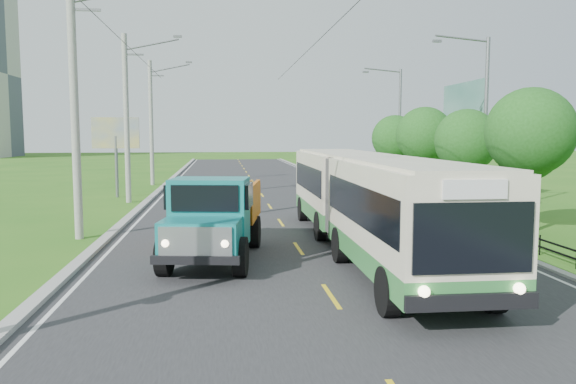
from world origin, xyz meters
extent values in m
plane|color=#296417|center=(0.00, 0.00, 0.00)|extent=(240.00, 240.00, 0.00)
cube|color=#28282B|center=(0.00, 20.00, 0.01)|extent=(14.00, 120.00, 0.02)
cube|color=#9E9E99|center=(-7.20, 20.00, 0.07)|extent=(0.40, 120.00, 0.15)
cube|color=#9E9E99|center=(7.15, 20.00, 0.05)|extent=(0.30, 120.00, 0.10)
cube|color=silver|center=(-6.65, 20.00, 0.02)|extent=(0.12, 120.00, 0.00)
cube|color=silver|center=(6.65, 20.00, 0.02)|extent=(0.12, 120.00, 0.00)
cube|color=yellow|center=(0.00, 0.00, 0.02)|extent=(0.12, 2.20, 0.00)
cube|color=black|center=(8.00, 14.00, 0.30)|extent=(0.04, 40.00, 0.60)
cylinder|color=gray|center=(-8.30, 9.00, 5.00)|extent=(0.32, 0.32, 10.00)
cube|color=slate|center=(-7.80, 9.00, 8.80)|extent=(1.20, 0.10, 0.10)
cylinder|color=gray|center=(-8.30, 21.00, 5.00)|extent=(0.32, 0.32, 10.00)
cube|color=slate|center=(-7.80, 21.00, 8.80)|extent=(1.20, 0.10, 0.10)
cube|color=slate|center=(-5.20, 21.00, 9.90)|extent=(0.50, 0.18, 0.12)
cylinder|color=gray|center=(-8.30, 33.00, 5.00)|extent=(0.32, 0.32, 10.00)
cube|color=slate|center=(-7.80, 33.00, 8.80)|extent=(1.20, 0.10, 0.10)
cube|color=slate|center=(-5.20, 33.00, 9.90)|extent=(0.50, 0.18, 0.12)
cylinder|color=#382314|center=(9.80, 8.00, 1.68)|extent=(0.28, 0.28, 3.36)
sphere|color=#1C4F16|center=(9.80, 8.00, 4.20)|extent=(3.60, 3.60, 3.60)
sphere|color=#1C4F16|center=(10.00, 8.50, 3.48)|extent=(2.64, 2.64, 2.64)
cylinder|color=#382314|center=(9.80, 14.00, 1.51)|extent=(0.28, 0.28, 3.02)
sphere|color=#1C4F16|center=(9.80, 14.00, 3.78)|extent=(3.24, 3.24, 3.24)
sphere|color=#1C4F16|center=(10.00, 14.50, 3.13)|extent=(2.38, 2.38, 2.38)
cylinder|color=#382314|center=(9.80, 20.00, 1.62)|extent=(0.28, 0.28, 3.25)
sphere|color=#1C4F16|center=(9.80, 20.00, 4.06)|extent=(3.48, 3.48, 3.48)
sphere|color=#1C4F16|center=(10.00, 20.50, 3.36)|extent=(2.55, 2.55, 2.55)
cylinder|color=#382314|center=(9.80, 26.00, 1.54)|extent=(0.28, 0.28, 3.08)
sphere|color=#1C4F16|center=(9.80, 26.00, 3.85)|extent=(3.30, 3.30, 3.30)
sphere|color=#1C4F16|center=(10.00, 26.50, 3.19)|extent=(2.42, 2.42, 2.42)
cylinder|color=slate|center=(10.80, 14.00, 4.50)|extent=(0.20, 0.20, 9.00)
cylinder|color=slate|center=(9.40, 14.00, 8.90)|extent=(2.80, 0.10, 0.34)
cube|color=slate|center=(8.10, 14.00, 8.75)|extent=(0.45, 0.16, 0.12)
cylinder|color=slate|center=(10.80, 28.00, 4.50)|extent=(0.20, 0.20, 9.00)
cylinder|color=slate|center=(9.40, 28.00, 8.90)|extent=(2.80, 0.10, 0.34)
cube|color=slate|center=(8.10, 28.00, 8.75)|extent=(0.45, 0.16, 0.12)
cylinder|color=silver|center=(8.60, 6.00, 0.20)|extent=(0.64, 0.64, 0.40)
sphere|color=#1C4F16|center=(8.60, 6.00, 0.45)|extent=(0.44, 0.44, 0.44)
cylinder|color=silver|center=(8.60, 14.00, 0.20)|extent=(0.64, 0.64, 0.40)
sphere|color=#1C4F16|center=(8.60, 14.00, 0.45)|extent=(0.44, 0.44, 0.44)
cylinder|color=silver|center=(8.60, 22.00, 0.20)|extent=(0.64, 0.64, 0.40)
sphere|color=#1C4F16|center=(8.60, 22.00, 0.45)|extent=(0.44, 0.44, 0.44)
cylinder|color=slate|center=(-9.50, 24.00, 2.00)|extent=(0.20, 0.20, 4.00)
cube|color=yellow|center=(-9.50, 24.00, 4.20)|extent=(3.00, 0.15, 2.00)
cylinder|color=slate|center=(12.30, 17.50, 2.50)|extent=(0.24, 0.24, 5.00)
cylinder|color=slate|center=(12.30, 22.50, 2.50)|extent=(0.24, 0.24, 5.00)
cube|color=#144C47|center=(12.30, 20.00, 5.80)|extent=(0.20, 6.00, 3.00)
cube|color=#33813C|center=(2.23, 0.92, 0.87)|extent=(2.81, 8.25, 0.60)
cube|color=beige|center=(2.23, 0.92, 2.23)|extent=(2.81, 8.25, 2.12)
cube|color=black|center=(2.23, 0.92, 2.24)|extent=(2.85, 7.60, 1.04)
cube|color=#33813C|center=(2.31, 9.97, 0.87)|extent=(2.81, 7.71, 0.60)
cube|color=beige|center=(2.31, 9.97, 2.23)|extent=(2.81, 7.71, 2.12)
cube|color=black|center=(2.31, 9.97, 2.24)|extent=(2.85, 7.05, 1.04)
cube|color=#4C4C4C|center=(2.27, 5.58, 1.93)|extent=(2.59, 1.12, 2.61)
cube|color=black|center=(2.20, -3.22, 2.05)|extent=(2.47, 0.09, 1.43)
cylinder|color=black|center=(0.97, -1.65, 0.57)|extent=(0.36, 1.14, 1.14)
cylinder|color=black|center=(3.45, -1.67, 0.57)|extent=(0.36, 1.14, 1.14)
cylinder|color=black|center=(1.02, 3.73, 0.57)|extent=(0.36, 1.14, 1.14)
cylinder|color=black|center=(3.50, 3.70, 0.57)|extent=(0.36, 1.14, 1.14)
cylinder|color=black|center=(1.05, 7.46, 0.57)|extent=(0.36, 1.14, 1.14)
cylinder|color=black|center=(3.53, 7.44, 0.57)|extent=(0.36, 1.14, 1.14)
cylinder|color=black|center=(1.09, 12.51, 0.57)|extent=(0.36, 1.14, 1.14)
cylinder|color=black|center=(3.57, 12.48, 0.57)|extent=(0.36, 1.14, 1.14)
cube|color=#147B7D|center=(-3.32, 2.26, 1.16)|extent=(2.41, 1.80, 1.05)
cube|color=#147B7D|center=(-3.08, 3.82, 1.69)|extent=(2.55, 2.02, 2.11)
cube|color=black|center=(-3.08, 3.82, 2.21)|extent=(2.73, 1.75, 0.74)
cube|color=black|center=(-2.95, 4.66, 0.68)|extent=(2.02, 6.41, 0.26)
cube|color=orange|center=(-2.67, 6.43, 1.74)|extent=(2.88, 3.50, 1.37)
cylinder|color=black|center=(-4.38, 2.64, 0.58)|extent=(0.54, 1.20, 1.16)
cylinder|color=black|center=(-2.20, 2.30, 0.58)|extent=(0.54, 1.20, 1.16)
cylinder|color=black|center=(-3.73, 6.81, 0.58)|extent=(0.54, 1.20, 1.16)
cylinder|color=black|center=(-1.55, 6.46, 0.58)|extent=(0.54, 1.20, 1.16)
camera|label=1|loc=(-2.72, -13.60, 4.08)|focal=35.00mm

